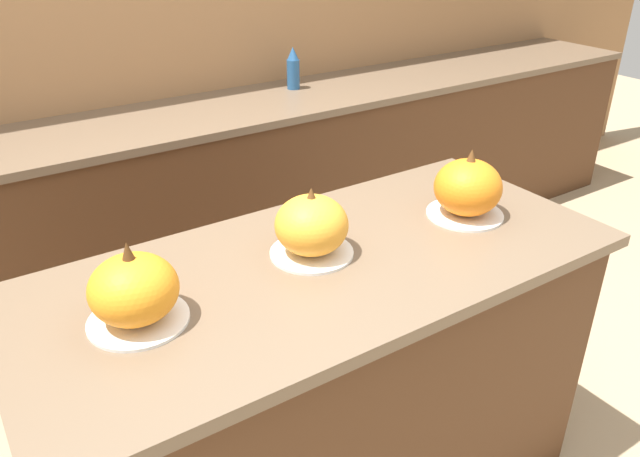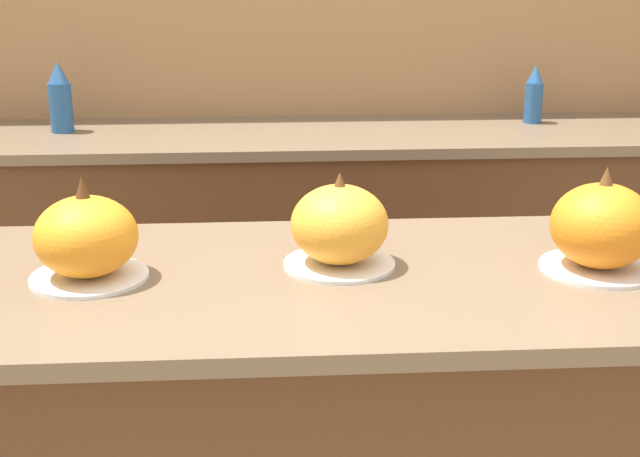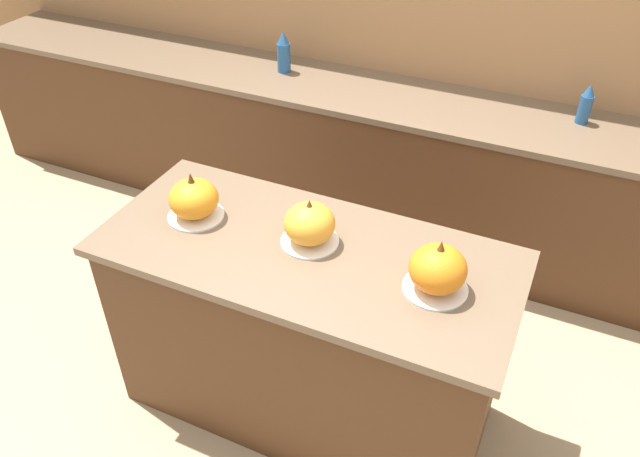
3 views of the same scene
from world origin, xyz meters
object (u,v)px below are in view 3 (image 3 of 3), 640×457
pumpkin_cake_right (438,270)px  bottle_tall (284,53)px  pumpkin_cake_left (194,200)px  bottle_short (586,104)px  pumpkin_cake_center (310,225)px

pumpkin_cake_right → bottle_tall: size_ratio=0.95×
pumpkin_cake_left → pumpkin_cake_right: bearing=-1.0°
pumpkin_cake_left → bottle_short: (1.32, 1.51, 0.02)m
bottle_tall → pumpkin_cake_left: bearing=-76.5°
pumpkin_cake_left → bottle_tall: size_ratio=0.95×
pumpkin_cake_center → pumpkin_cake_right: size_ratio=0.98×
pumpkin_cake_right → pumpkin_cake_center: bearing=173.6°
pumpkin_cake_center → bottle_tall: bearing=120.7°
pumpkin_cake_right → bottle_short: (0.32, 1.53, 0.01)m
pumpkin_cake_center → bottle_tall: size_ratio=0.94×
pumpkin_cake_left → pumpkin_cake_center: pumpkin_cake_left is taller
pumpkin_cake_right → bottle_short: bearing=78.1°
pumpkin_cake_center → bottle_short: size_ratio=1.08×
pumpkin_cake_left → pumpkin_cake_center: bearing=4.8°
pumpkin_cake_center → bottle_short: bottle_short is taller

